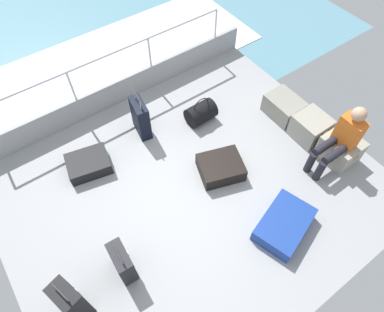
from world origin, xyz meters
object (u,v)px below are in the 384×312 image
(suitcase_3, at_px, (284,224))
(suitcase_0, at_px, (89,164))
(passenger_seated, at_px, (341,139))
(suitcase_1, at_px, (141,118))
(suitcase_4, at_px, (71,301))
(duffel_bag, at_px, (201,113))
(cargo_crate_2, at_px, (340,149))
(cargo_crate_1, at_px, (310,127))
(cargo_crate_0, at_px, (284,107))
(suitcase_5, at_px, (122,262))
(suitcase_2, at_px, (221,167))

(suitcase_3, bearing_deg, suitcase_0, -144.98)
(passenger_seated, height_order, suitcase_1, passenger_seated)
(suitcase_1, height_order, suitcase_4, suitcase_1)
(suitcase_0, bearing_deg, duffel_bag, 84.17)
(cargo_crate_2, xyz_separation_m, duffel_bag, (-1.83, -1.26, -0.03))
(suitcase_3, xyz_separation_m, suitcase_4, (-0.66, -2.67, 0.23))
(cargo_crate_1, distance_m, suitcase_4, 4.14)
(cargo_crate_0, height_order, suitcase_3, cargo_crate_0)
(passenger_seated, bearing_deg, suitcase_4, -94.04)
(suitcase_1, relative_size, suitcase_5, 1.34)
(passenger_seated, xyz_separation_m, suitcase_4, (-0.28, -4.00, -0.23))
(suitcase_1, bearing_deg, cargo_crate_2, 44.93)
(cargo_crate_1, relative_size, suitcase_0, 0.75)
(suitcase_0, xyz_separation_m, suitcase_1, (-0.15, 1.02, 0.22))
(suitcase_5, bearing_deg, duffel_bag, 122.99)
(suitcase_4, height_order, duffel_bag, suitcase_4)
(duffel_bag, bearing_deg, passenger_seated, 30.40)
(suitcase_3, bearing_deg, suitcase_5, -110.55)
(passenger_seated, height_order, suitcase_4, passenger_seated)
(suitcase_1, distance_m, suitcase_5, 2.25)
(cargo_crate_0, distance_m, duffel_bag, 1.39)
(cargo_crate_2, height_order, passenger_seated, passenger_seated)
(cargo_crate_1, distance_m, suitcase_2, 1.61)
(cargo_crate_0, xyz_separation_m, suitcase_4, (0.86, -4.13, 0.18))
(duffel_bag, bearing_deg, suitcase_2, -20.53)
(passenger_seated, distance_m, suitcase_1, 2.97)
(cargo_crate_1, height_order, suitcase_5, suitcase_5)
(passenger_seated, distance_m, suitcase_2, 1.73)
(cargo_crate_1, distance_m, suitcase_0, 3.48)
(cargo_crate_1, xyz_separation_m, suitcase_2, (-0.27, -1.59, -0.08))
(cargo_crate_0, height_order, passenger_seated, passenger_seated)
(suitcase_0, bearing_deg, suitcase_5, -10.60)
(suitcase_3, xyz_separation_m, suitcase_5, (-0.75, -2.00, 0.15))
(cargo_crate_2, distance_m, passenger_seated, 0.42)
(suitcase_0, relative_size, suitcase_2, 0.92)
(suitcase_0, height_order, duffel_bag, duffel_bag)
(passenger_seated, distance_m, suitcase_3, 1.46)
(cargo_crate_0, bearing_deg, suitcase_0, -105.85)
(suitcase_3, relative_size, suitcase_4, 1.19)
(cargo_crate_1, bearing_deg, duffel_bag, -136.63)
(cargo_crate_1, distance_m, suitcase_5, 3.46)
(suitcase_1, bearing_deg, suitcase_0, -81.49)
(cargo_crate_1, height_order, passenger_seated, passenger_seated)
(suitcase_5, bearing_deg, suitcase_3, 69.45)
(suitcase_2, bearing_deg, suitcase_4, -77.99)
(cargo_crate_0, relative_size, suitcase_2, 0.83)
(cargo_crate_1, height_order, cargo_crate_2, cargo_crate_1)
(suitcase_4, relative_size, suitcase_5, 1.27)
(suitcase_2, bearing_deg, duffel_bag, 159.47)
(suitcase_2, distance_m, suitcase_5, 1.93)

